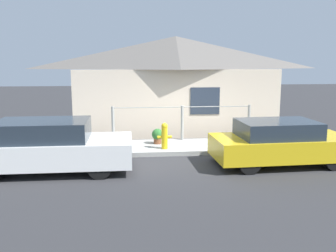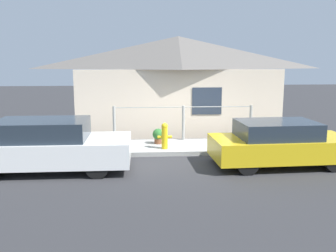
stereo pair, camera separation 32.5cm
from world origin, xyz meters
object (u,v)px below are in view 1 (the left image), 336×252
car_left (49,146)px  fire_hydrant (165,135)px  potted_plant_near_hydrant (158,135)px  car_right (280,143)px

car_left → fire_hydrant: (3.23, 1.64, -0.11)m
fire_hydrant → potted_plant_near_hydrant: (-0.17, 0.73, -0.16)m
car_right → potted_plant_near_hydrant: size_ratio=7.68×
car_left → fire_hydrant: bearing=26.7°
fire_hydrant → potted_plant_near_hydrant: bearing=103.1°
car_left → car_right: (6.36, -0.00, -0.05)m
potted_plant_near_hydrant → car_right: bearing=-35.7°
car_right → fire_hydrant: 3.53m
potted_plant_near_hydrant → car_left: bearing=-142.4°
car_left → potted_plant_near_hydrant: (3.07, 2.36, -0.27)m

